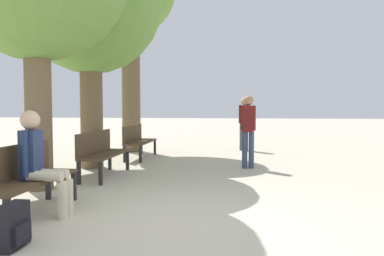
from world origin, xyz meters
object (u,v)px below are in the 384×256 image
Objects in this scene: backpack at (13,226)px; pedestrian_mid at (244,120)px; person_seated at (40,160)px; pedestrian_near at (248,127)px; bench_row_2 at (137,139)px; bench_row_1 at (101,150)px; bench_row_0 at (24,175)px; tree_row_1 at (90,3)px.

pedestrian_mid is (2.29, 8.41, 0.73)m from backpack.
person_seated is 0.82× the size of pedestrian_near.
bench_row_1 is at bearing -90.00° from bench_row_2.
bench_row_0 is 0.30m from person_seated.
bench_row_1 and bench_row_2 have the same top height.
pedestrian_mid is at bearing 36.76° from bench_row_2.
bench_row_0 is at bearing -125.94° from pedestrian_near.
person_seated reaches higher than bench_row_0.
tree_row_1 is (-0.58, 3.63, 3.11)m from bench_row_0.
bench_row_2 is 1.04× the size of pedestrian_near.
person_seated is 3.04× the size of backpack.
bench_row_0 is 3.85× the size of backpack.
person_seated reaches higher than bench_row_2.
pedestrian_mid is (2.82, 2.10, 0.43)m from bench_row_2.
tree_row_1 reaches higher than pedestrian_mid.
bench_row_1 is at bearing -120.77° from pedestrian_mid.
bench_row_0 and bench_row_2 have the same top height.
pedestrian_mid is (3.40, 3.74, -2.69)m from tree_row_1.
pedestrian_near is at bearing 54.06° from bench_row_0.
tree_row_1 reaches higher than person_seated.
pedestrian_mid reaches higher than bench_row_1.
backpack is 5.57m from pedestrian_near.
tree_row_1 is at bearing 99.13° from bench_row_0.
pedestrian_mid is (-0.05, 3.41, 0.02)m from pedestrian_near.
bench_row_0 is 2.63m from bench_row_1.
pedestrian_mid reaches higher than pedestrian_near.
tree_row_1 is at bearing -109.66° from bench_row_2.
bench_row_2 is 1.27× the size of person_seated.
bench_row_2 is at bearing 94.77° from backpack.
bench_row_1 is 1.04× the size of pedestrian_near.
bench_row_1 is 2.67m from person_seated.
backpack is at bearing -74.25° from person_seated.
tree_row_1 is 5.72m from pedestrian_mid.
tree_row_1 is at bearing 102.67° from person_seated.
pedestrian_mid is (2.58, 7.38, 0.24)m from person_seated.
bench_row_1 is 2.63m from bench_row_2.
tree_row_1 is at bearing 103.35° from backpack.
tree_row_1 reaches higher than bench_row_2.
bench_row_1 is 3.85× the size of backpack.
tree_row_1 is 4.40m from pedestrian_near.
bench_row_2 is 3.56m from tree_row_1.
person_seated is (0.24, -2.65, 0.18)m from bench_row_1.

